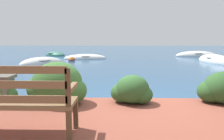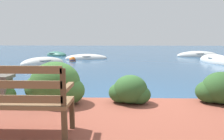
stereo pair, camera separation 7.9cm
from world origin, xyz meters
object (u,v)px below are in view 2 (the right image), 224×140
Objects in this scene: park_bench at (13,99)px; mooring_buoy at (72,60)px; rowboat_mid at (216,61)px; rowboat_outer at (198,56)px; rowboat_far at (86,58)px; rowboat_distant at (56,55)px; rowboat_nearest at (43,64)px.

park_bench is 11.46m from mooring_buoy.
rowboat_mid reaches higher than rowboat_outer.
rowboat_far is 6.51× the size of mooring_buoy.
park_bench is 0.42× the size of rowboat_outer.
park_bench reaches higher than rowboat_distant.
rowboat_outer reaches higher than rowboat_distant.
rowboat_outer is at bearing 164.07° from rowboat_mid.
rowboat_far is at bearing -168.59° from rowboat_outer.
rowboat_mid is 4.49m from rowboat_outer.
rowboat_outer is at bearing -9.52° from rowboat_nearest.
rowboat_distant is 5.20× the size of mooring_buoy.
park_bench reaches higher than rowboat_nearest.
park_bench is at bearing -111.34° from rowboat_nearest.
rowboat_nearest is at bearing -91.79° from rowboat_mid.
rowboat_far is at bearing 65.58° from mooring_buoy.
rowboat_mid is 12.38m from rowboat_distant.
rowboat_nearest is at bearing -127.75° from rowboat_far.
rowboat_mid is 1.34× the size of rowboat_distant.
rowboat_outer is at bearing 22.40° from mooring_buoy.
rowboat_far is (-8.18, 2.10, -0.02)m from rowboat_mid.
rowboat_far is at bearing 97.32° from park_bench.
mooring_buoy is (-1.68, 11.31, -0.63)m from park_bench.
rowboat_distant is at bearing 172.49° from rowboat_outer.
mooring_buoy is (-8.86, 0.62, 0.00)m from rowboat_mid.
rowboat_nearest reaches higher than rowboat_far.
rowboat_far is 1.25× the size of rowboat_distant.
rowboat_mid is 6.96× the size of mooring_buoy.
park_bench is 16.99m from rowboat_outer.
park_bench is 0.56× the size of rowboat_nearest.
rowboat_mid is (10.07, 1.42, 0.01)m from rowboat_nearest.
rowboat_far is 8.97m from rowboat_outer.
mooring_buoy is (-0.68, -1.49, 0.02)m from rowboat_far.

